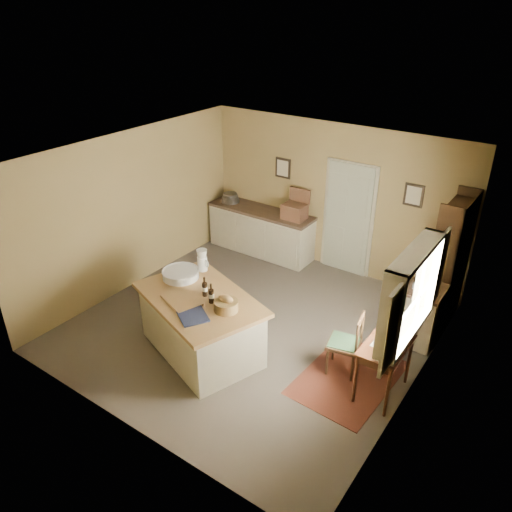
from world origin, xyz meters
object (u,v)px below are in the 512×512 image
at_px(work_island, 201,322).
at_px(writing_desk, 386,351).
at_px(desk_chair, 344,344).
at_px(right_cabinet, 424,308).
at_px(shelving_unit, 453,262).
at_px(sideboard, 261,230).

distance_m(work_island, writing_desk, 2.56).
xyz_separation_m(work_island, desk_chair, (1.86, 0.76, -0.03)).
height_order(work_island, right_cabinet, work_island).
bearing_deg(desk_chair, right_cabinet, 55.30).
relative_size(desk_chair, shelving_unit, 0.44).
distance_m(work_island, shelving_unit, 3.87).
distance_m(work_island, sideboard, 3.28).
bearing_deg(work_island, sideboard, 128.67).
xyz_separation_m(work_island, shelving_unit, (2.61, 2.79, 0.55)).
distance_m(work_island, desk_chair, 2.01).
xyz_separation_m(right_cabinet, shelving_unit, (0.15, 0.57, 0.58)).
xyz_separation_m(work_island, right_cabinet, (2.46, 2.22, -0.02)).
bearing_deg(right_cabinet, shelving_unit, 74.87).
bearing_deg(desk_chair, work_island, -170.17).
xyz_separation_m(writing_desk, shelving_unit, (0.15, 2.13, 0.37)).
height_order(right_cabinet, shelving_unit, shelving_unit).
height_order(writing_desk, right_cabinet, right_cabinet).
height_order(writing_desk, shelving_unit, shelving_unit).
relative_size(work_island, sideboard, 0.98).
distance_m(desk_chair, right_cabinet, 1.58).
height_order(writing_desk, desk_chair, desk_chair).
bearing_deg(sideboard, desk_chair, -38.41).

